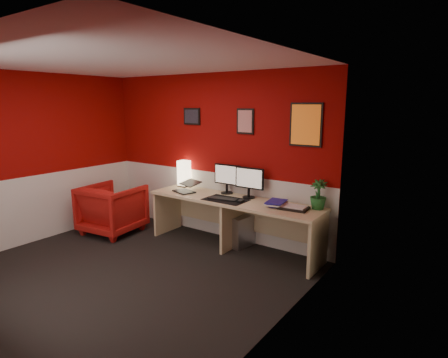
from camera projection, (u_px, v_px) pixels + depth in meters
ground at (128, 273)px, 4.58m from camera, size 4.00×3.50×0.01m
ceiling at (116, 62)px, 4.08m from camera, size 4.00×3.50×0.01m
wall_back at (213, 156)px, 5.73m from camera, size 4.00×0.01×2.50m
wall_left at (33, 159)px, 5.46m from camera, size 0.01×3.50×2.50m
wall_right at (276, 198)px, 3.20m from camera, size 0.01×3.50×2.50m
wainscot_back at (213, 203)px, 5.88m from camera, size 4.00×0.01×1.00m
wainscot_left at (38, 208)px, 5.61m from camera, size 0.01×3.50×1.00m
wainscot_right at (273, 278)px, 3.35m from camera, size 0.01×3.50×1.00m
desk at (233, 224)px, 5.29m from camera, size 2.60×0.65×0.73m
shoji_lamp at (184, 174)px, 5.99m from camera, size 0.16×0.16×0.40m
laptop at (184, 185)px, 5.61m from camera, size 0.38×0.32×0.22m
monitor_left at (227, 174)px, 5.49m from camera, size 0.45×0.06×0.58m
monitor_right at (249, 178)px, 5.23m from camera, size 0.45×0.06×0.58m
desk_mat at (226, 200)px, 5.17m from camera, size 0.60×0.38×0.01m
keyboard at (223, 199)px, 5.17m from camera, size 0.44×0.21×0.02m
mouse at (241, 201)px, 5.03m from camera, size 0.06×0.10×0.03m
book_bottom at (270, 204)px, 4.90m from camera, size 0.26×0.31×0.02m
book_middle at (269, 202)px, 4.89m from camera, size 0.23×0.31×0.02m
book_top at (268, 201)px, 4.87m from camera, size 0.27×0.33×0.03m
zen_tray at (294, 208)px, 4.71m from camera, size 0.37×0.27×0.03m
potted_plant at (318, 194)px, 4.69m from camera, size 0.23×0.23×0.38m
pc_tower at (243, 231)px, 5.42m from camera, size 0.25×0.47×0.45m
armchair at (113, 209)px, 5.96m from camera, size 0.93×0.95×0.78m
art_left at (192, 116)px, 5.82m from camera, size 0.32×0.02×0.26m
art_center at (245, 121)px, 5.28m from camera, size 0.28×0.02×0.36m
art_right at (306, 125)px, 4.76m from camera, size 0.44×0.02×0.56m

